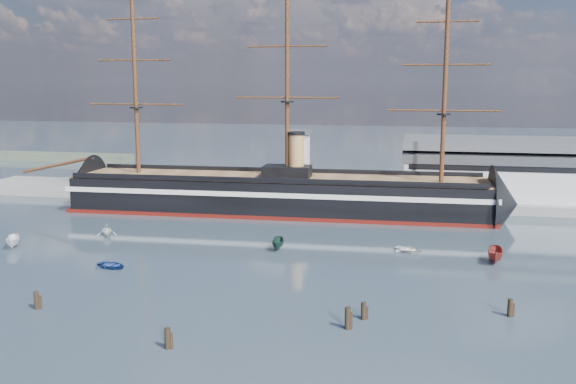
# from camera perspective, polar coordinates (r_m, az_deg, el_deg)

# --- Properties ---
(ground) EXTENTS (600.00, 600.00, 0.00)m
(ground) POSITION_cam_1_polar(r_m,az_deg,el_deg) (119.73, -3.33, -3.71)
(ground) COLOR #2B3945
(ground) RESTS_ON ground
(quay) EXTENTS (180.00, 18.00, 2.00)m
(quay) POSITION_cam_1_polar(r_m,az_deg,el_deg) (152.35, 3.83, -0.79)
(quay) COLOR slate
(quay) RESTS_ON ground
(warehouse) EXTENTS (63.00, 21.00, 11.60)m
(warehouse) POSITION_cam_1_polar(r_m,az_deg,el_deg) (156.09, 21.82, 1.75)
(warehouse) COLOR #B7BABC
(warehouse) RESTS_ON ground
(quay_tower) EXTENTS (5.00, 5.00, 15.00)m
(quay_tower) POSITION_cam_1_polar(r_m,az_deg,el_deg) (149.05, 1.05, 2.79)
(quay_tower) COLOR silver
(quay_tower) RESTS_ON ground
(warship) EXTENTS (113.11, 18.84, 53.94)m
(warship) POSITION_cam_1_polar(r_m,az_deg,el_deg) (138.14, -1.59, -0.17)
(warship) COLOR black
(warship) RESTS_ON ground
(motorboat_a) EXTENTS (6.65, 4.90, 2.52)m
(motorboat_a) POSITION_cam_1_polar(r_m,az_deg,el_deg) (119.30, -23.21, -4.56)
(motorboat_a) COLOR white
(motorboat_a) RESTS_ON ground
(motorboat_b) EXTENTS (1.94, 3.23, 1.41)m
(motorboat_b) POSITION_cam_1_polar(r_m,az_deg,el_deg) (101.45, -15.40, -6.55)
(motorboat_b) COLOR navy
(motorboat_b) RESTS_ON ground
(motorboat_c) EXTENTS (5.99, 2.71, 2.32)m
(motorboat_c) POSITION_cam_1_polar(r_m,az_deg,el_deg) (108.55, -0.89, -5.12)
(motorboat_c) COLOR #18372D
(motorboat_c) RESTS_ON ground
(motorboat_d) EXTENTS (7.21, 5.43, 2.43)m
(motorboat_d) POSITION_cam_1_polar(r_m,az_deg,el_deg) (122.33, -15.80, -3.78)
(motorboat_d) COLOR silver
(motorboat_d) RESTS_ON ground
(motorboat_e) EXTENTS (2.37, 3.19, 1.39)m
(motorboat_e) POSITION_cam_1_polar(r_m,az_deg,el_deg) (108.49, 10.64, -5.30)
(motorboat_e) COLOR white
(motorboat_e) RESTS_ON ground
(motorboat_f) EXTENTS (7.32, 3.37, 2.83)m
(motorboat_f) POSITION_cam_1_polar(r_m,az_deg,el_deg) (106.02, 17.94, -5.97)
(motorboat_f) COLOR maroon
(motorboat_f) RESTS_ON ground
(piling_near_left) EXTENTS (0.64, 0.64, 2.99)m
(piling_near_left) POSITION_cam_1_polar(r_m,az_deg,el_deg) (86.87, -21.41, -9.67)
(piling_near_left) COLOR black
(piling_near_left) RESTS_ON ground
(piling_near_mid) EXTENTS (0.64, 0.64, 3.03)m
(piling_near_mid) POSITION_cam_1_polar(r_m,az_deg,el_deg) (71.08, -10.64, -13.53)
(piling_near_mid) COLOR black
(piling_near_mid) RESTS_ON ground
(piling_near_right) EXTENTS (0.64, 0.64, 3.33)m
(piling_near_right) POSITION_cam_1_polar(r_m,az_deg,el_deg) (75.24, 5.29, -12.05)
(piling_near_right) COLOR black
(piling_near_right) RESTS_ON ground
(piling_far_right) EXTENTS (0.64, 0.64, 2.94)m
(piling_far_right) POSITION_cam_1_polar(r_m,az_deg,el_deg) (83.07, 19.09, -10.42)
(piling_far_right) COLOR black
(piling_far_right) RESTS_ON ground
(piling_extra) EXTENTS (0.64, 0.64, 2.84)m
(piling_extra) POSITION_cam_1_polar(r_m,az_deg,el_deg) (78.31, 6.71, -11.18)
(piling_extra) COLOR black
(piling_extra) RESTS_ON ground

